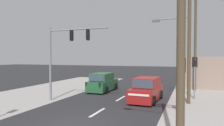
% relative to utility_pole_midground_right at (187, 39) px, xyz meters
% --- Properties ---
extents(ground_plane, '(140.00, 140.00, 0.00)m').
position_rel_utility_pole_midground_right_xyz_m(ground_plane, '(-5.39, -7.69, -4.92)').
color(ground_plane, '#28282B').
extents(lane_dash_mid, '(0.20, 2.40, 0.01)m').
position_rel_utility_pole_midground_right_xyz_m(lane_dash_mid, '(-5.39, -4.69, -4.92)').
color(lane_dash_mid, silver).
rests_on(lane_dash_mid, ground).
extents(lane_dash_far, '(0.20, 2.40, 0.01)m').
position_rel_utility_pole_midground_right_xyz_m(lane_dash_far, '(-5.39, 0.31, -4.92)').
color(lane_dash_far, silver).
rests_on(lane_dash_far, ground).
extents(kerb_left_verge, '(8.00, 40.00, 0.02)m').
position_rel_utility_pole_midground_right_xyz_m(kerb_left_verge, '(-13.89, -3.69, -4.91)').
color(kerb_left_verge, '#A39E99').
rests_on(kerb_left_verge, ground).
extents(utility_pole_midground_right, '(3.77, 0.66, 9.13)m').
position_rel_utility_pole_midground_right_xyz_m(utility_pole_midground_right, '(0.00, 0.00, 0.00)').
color(utility_pole_midground_right, '#4C3D2B').
rests_on(utility_pole_midground_right, ground).
extents(utility_pole_background_right, '(1.80, 0.26, 10.92)m').
position_rel_utility_pole_midground_right_xyz_m(utility_pole_background_right, '(0.72, 7.13, 0.78)').
color(utility_pole_background_right, '#4C3D2B').
rests_on(utility_pole_background_right, ground).
extents(traffic_signal_mast, '(5.28, 0.54, 6.00)m').
position_rel_utility_pole_midground_right_xyz_m(traffic_signal_mast, '(-9.29, -2.50, -0.78)').
color(traffic_signal_mast, slate).
rests_on(traffic_signal_mast, ground).
extents(pedestal_signal_right_kerb, '(0.44, 0.30, 3.56)m').
position_rel_utility_pole_midground_right_xyz_m(pedestal_signal_right_kerb, '(-0.23, -4.67, -2.51)').
color(pedestal_signal_right_kerb, slate).
rests_on(pedestal_signal_right_kerb, ground).
extents(pedestal_signal_far_median, '(0.44, 0.30, 3.56)m').
position_rel_utility_pole_midground_right_xyz_m(pedestal_signal_far_median, '(0.59, 2.07, -2.51)').
color(pedestal_signal_far_median, slate).
rests_on(pedestal_signal_far_median, ground).
extents(suv_kerbside_parked, '(2.26, 4.63, 1.90)m').
position_rel_utility_pole_midground_right_xyz_m(suv_kerbside_parked, '(-3.10, 0.01, -4.04)').
color(suv_kerbside_parked, maroon).
rests_on(suv_kerbside_parked, ground).
extents(suv_crossing_left, '(2.09, 4.56, 1.90)m').
position_rel_utility_pole_midground_right_xyz_m(suv_crossing_left, '(-8.33, 3.40, -4.04)').
color(suv_crossing_left, '#235633').
rests_on(suv_crossing_left, ground).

